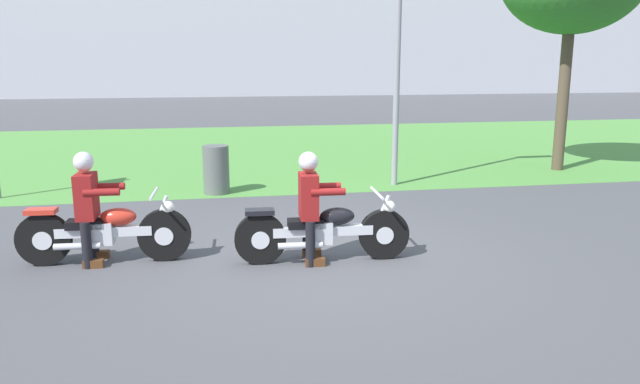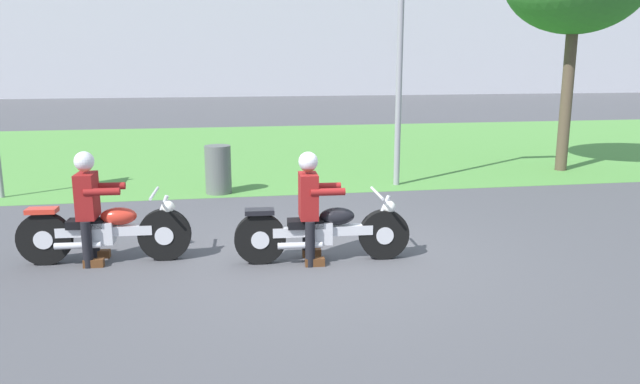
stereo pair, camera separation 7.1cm
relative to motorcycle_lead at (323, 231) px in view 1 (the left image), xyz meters
The scene contains 8 objects.
ground 0.40m from the motorcycle_lead, 86.21° to the left, with size 120.00×120.00×0.00m, color #4C4C51.
grass_verge 9.85m from the motorcycle_lead, 89.97° to the left, with size 60.00×12.00×0.01m, color #549342.
motorcycle_lead is the anchor object (origin of this frame).
rider_lead 0.46m from the motorcycle_lead, behind, with size 0.56×0.48×1.40m.
motorcycle_follow 2.72m from the motorcycle_lead, behind, with size 2.11×0.66×0.89m.
rider_follow 2.92m from the motorcycle_lead, behind, with size 0.56×0.48×1.41m.
streetlight_pole 5.87m from the motorcycle_lead, 61.30° to the left, with size 0.96×0.20×5.31m.
trash_can 4.45m from the motorcycle_lead, 106.38° to the left, with size 0.49×0.49×0.91m, color #595E5B.
Camera 1 is at (-1.38, -7.29, 2.50)m, focal length 34.19 mm.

